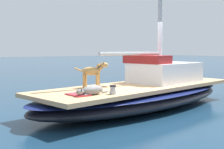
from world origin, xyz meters
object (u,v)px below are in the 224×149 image
deck_towel (78,95)px  dog_grey (91,90)px  sailboat_main (140,96)px  coiled_rope (102,85)px  dog_tan (93,72)px  deck_winch (113,90)px

deck_towel → dog_grey: bearing=64.0°
sailboat_main → coiled_rope: coiled_rope is taller
dog_tan → deck_winch: 1.31m
dog_tan → dog_grey: (1.05, -0.70, -0.32)m
dog_grey → dog_tan: bearing=146.5°
dog_tan → coiled_rope: dog_tan is taller
dog_grey → deck_winch: 0.49m
deck_winch → coiled_rope: 1.53m
dog_tan → deck_towel: (0.92, -0.96, -0.41)m
coiled_rope → sailboat_main: bearing=69.5°
sailboat_main → deck_towel: 2.52m
sailboat_main → dog_tan: size_ratio=9.68×
dog_tan → dog_grey: dog_tan is taller
dog_grey → deck_towel: bearing=-116.0°
deck_winch → deck_towel: (-0.32, -0.72, -0.08)m
deck_winch → deck_towel: size_ratio=0.38×
sailboat_main → deck_winch: 2.00m
dog_grey → deck_towel: 0.31m
sailboat_main → coiled_rope: bearing=-110.5°
dog_grey → deck_towel: (-0.13, -0.27, -0.09)m
sailboat_main → dog_grey: size_ratio=7.95×
coiled_rope → deck_towel: (1.08, -1.34, -0.01)m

